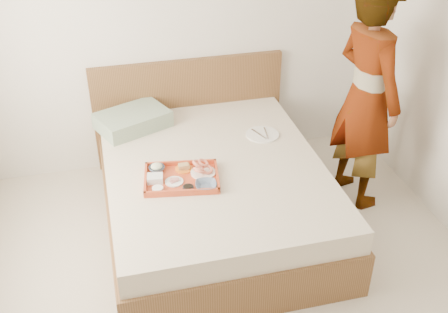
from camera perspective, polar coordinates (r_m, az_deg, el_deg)
name	(u,v)px	position (r m, az deg, el deg)	size (l,w,h in m)	color
wall_back	(179,18)	(4.46, -4.78, 14.39)	(3.50, 0.01, 2.60)	silver
bed	(214,194)	(4.07, -1.03, -3.93)	(1.65, 2.00, 0.53)	brown
headboard	(189,111)	(4.76, -3.72, 4.87)	(1.65, 0.06, 0.95)	brown
pillow	(133,120)	(4.41, -9.62, 3.84)	(0.54, 0.37, 0.13)	#89A282
tray	(182,178)	(3.74, -4.51, -2.25)	(0.51, 0.37, 0.05)	#B6502B
prawn_plate	(203,173)	(3.79, -2.22, -1.70)	(0.18, 0.18, 0.01)	white
navy_bowl_big	(206,185)	(3.64, -1.92, -3.05)	(0.14, 0.14, 0.04)	#192844
sauce_dish	(188,188)	(3.63, -3.81, -3.36)	(0.07, 0.07, 0.03)	black
meat_plate	(174,182)	(3.71, -5.28, -2.67)	(0.13, 0.13, 0.01)	white
bread_plate	(184,169)	(3.84, -4.27, -1.31)	(0.12, 0.12, 0.01)	orange
salad_bowl	(157,169)	(3.84, -7.12, -1.28)	(0.11, 0.11, 0.04)	#192844
plastic_tub	(155,179)	(3.73, -7.30, -2.32)	(0.11, 0.09, 0.05)	silver
cheese_round	(158,189)	(3.64, -7.03, -3.44)	(0.07, 0.07, 0.03)	white
dinner_plate	(262,134)	(4.28, 4.08, 2.34)	(0.26, 0.26, 0.01)	white
person	(366,97)	(4.19, 14.82, 6.08)	(0.65, 0.43, 1.78)	beige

